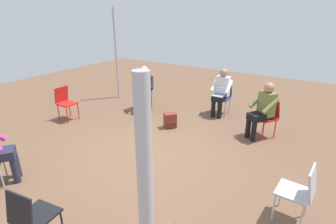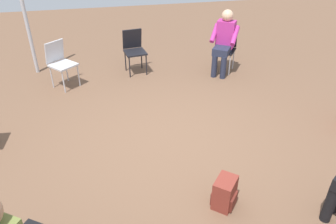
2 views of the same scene
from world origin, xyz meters
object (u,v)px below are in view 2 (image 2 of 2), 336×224
chair_northeast (225,46)px  person_in_magenta (224,39)px  chair_northwest (60,61)px  backpack_near_laptop_user (224,194)px  chair_north (134,48)px

chair_northeast → person_in_magenta: (-0.09, -0.14, 0.20)m
chair_northwest → person_in_magenta: person_in_magenta is taller
chair_northwest → person_in_magenta: bearing=138.0°
chair_northwest → person_in_magenta: 3.11m
backpack_near_laptop_user → chair_north: bearing=97.9°
chair_north → chair_northwest: bearing=6.7°
chair_northeast → backpack_near_laptop_user: size_ratio=2.36×
person_in_magenta → backpack_near_laptop_user: 3.61m
chair_northeast → chair_north: 1.83m
chair_northwest → chair_northeast: bearing=140.5°
person_in_magenta → backpack_near_laptop_user: person_in_magenta is taller
chair_north → person_in_magenta: (1.71, -0.41, 0.20)m
chair_northeast → backpack_near_laptop_user: (-1.28, -3.50, -0.34)m
chair_northeast → backpack_near_laptop_user: bearing=104.1°
person_in_magenta → backpack_near_laptop_user: (-1.19, -3.36, -0.54)m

